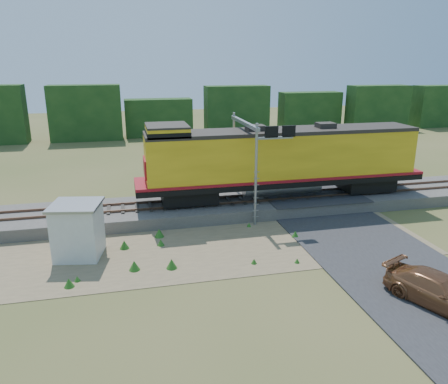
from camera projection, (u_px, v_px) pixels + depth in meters
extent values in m
plane|color=#475123|center=(239.00, 247.00, 24.68)|extent=(140.00, 140.00, 0.00)
cube|color=slate|center=(216.00, 207.00, 30.15)|extent=(70.00, 5.00, 0.80)
cube|color=brown|center=(219.00, 204.00, 29.34)|extent=(70.00, 0.10, 0.16)
cube|color=brown|center=(214.00, 197.00, 30.68)|extent=(70.00, 0.10, 0.16)
cube|color=#8C7754|center=(202.00, 247.00, 24.71)|extent=(26.00, 8.00, 0.03)
cube|color=#38383A|center=(311.00, 194.00, 31.53)|extent=(7.00, 5.20, 0.06)
cube|color=#38383A|center=(249.00, 158.00, 46.67)|extent=(7.00, 24.00, 0.08)
cube|color=#173914|center=(167.00, 112.00, 59.12)|extent=(36.00, 3.00, 6.50)
cube|color=#173914|center=(425.00, 107.00, 67.82)|extent=(50.00, 3.00, 6.00)
cube|color=black|center=(189.00, 195.00, 29.45)|extent=(3.66, 2.34, 0.92)
cube|color=black|center=(366.00, 183.00, 32.30)|extent=(3.66, 2.34, 0.92)
cube|color=black|center=(282.00, 180.00, 30.69)|extent=(20.34, 3.05, 0.37)
cylinder|color=gray|center=(282.00, 187.00, 30.83)|extent=(5.59, 1.22, 1.22)
cube|color=yellow|center=(283.00, 155.00, 30.17)|extent=(18.81, 2.95, 3.15)
cube|color=maroon|center=(282.00, 176.00, 30.60)|extent=(20.34, 3.10, 0.18)
cube|color=#28231E|center=(284.00, 131.00, 29.67)|extent=(18.81, 3.00, 0.24)
cube|color=yellow|center=(167.00, 132.00, 27.89)|extent=(2.64, 2.95, 0.71)
cube|color=#28231E|center=(167.00, 126.00, 27.78)|extent=(2.64, 3.00, 0.12)
cube|color=black|center=(167.00, 133.00, 27.91)|extent=(2.70, 3.00, 0.36)
cube|color=maroon|center=(145.00, 168.00, 28.24)|extent=(0.10, 2.03, 1.22)
cube|color=#28231E|center=(255.00, 129.00, 29.17)|extent=(1.22, 1.02, 0.46)
cube|color=#28231E|center=(326.00, 126.00, 30.26)|extent=(1.22, 1.02, 0.46)
cube|color=silver|center=(78.00, 231.00, 23.22)|extent=(2.66, 2.66, 2.85)
cube|color=gray|center=(75.00, 205.00, 22.79)|extent=(2.93, 2.93, 0.14)
cylinder|color=gray|center=(256.00, 176.00, 27.12)|extent=(0.17, 0.17, 6.52)
cylinder|color=gray|center=(234.00, 157.00, 32.34)|extent=(0.17, 0.17, 6.52)
cube|color=gray|center=(244.00, 123.00, 28.88)|extent=(0.23, 6.20, 0.23)
cube|color=gray|center=(274.00, 138.00, 26.68)|extent=(2.42, 0.14, 0.14)
cube|color=black|center=(271.00, 132.00, 26.53)|extent=(0.84, 0.14, 0.70)
cube|color=black|center=(289.00, 131.00, 26.77)|extent=(0.84, 0.14, 0.70)
imported|color=brown|center=(440.00, 291.00, 18.68)|extent=(3.68, 5.14, 1.38)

